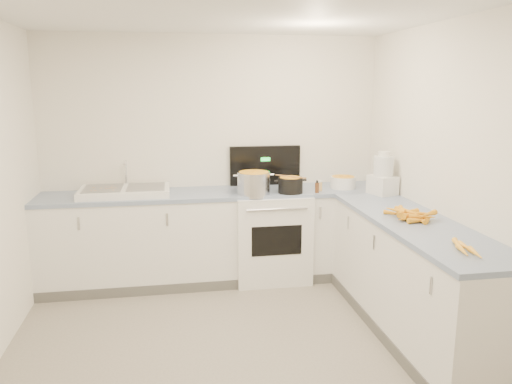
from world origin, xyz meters
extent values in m
cube|color=white|center=(0.00, 1.70, 0.45)|extent=(3.50, 0.60, 0.90)
cube|color=#7F92B5|center=(0.00, 1.70, 0.92)|extent=(3.50, 0.62, 0.04)
cube|color=white|center=(1.45, 0.30, 0.45)|extent=(0.60, 2.20, 0.90)
cube|color=#7F92B5|center=(1.45, 0.30, 0.92)|extent=(0.62, 2.20, 0.04)
cube|color=white|center=(0.55, 1.68, 0.45)|extent=(0.76, 0.65, 0.90)
cube|color=black|center=(0.55, 1.98, 1.15)|extent=(0.76, 0.05, 0.42)
cube|color=white|center=(-0.90, 1.70, 0.97)|extent=(0.86, 0.52, 0.07)
cube|color=slate|center=(-1.10, 1.70, 1.01)|extent=(0.36, 0.42, 0.01)
cube|color=slate|center=(-0.70, 1.70, 1.01)|extent=(0.36, 0.42, 0.01)
cylinder|color=silver|center=(-0.90, 1.92, 1.13)|extent=(0.03, 0.03, 0.24)
cylinder|color=silver|center=(0.35, 1.53, 1.04)|extent=(0.39, 0.39, 0.24)
cylinder|color=black|center=(0.72, 1.52, 1.01)|extent=(0.25, 0.25, 0.17)
cylinder|color=#AD7A47|center=(0.72, 1.52, 1.10)|extent=(0.26, 0.25, 0.01)
cylinder|color=white|center=(1.32, 1.65, 1.00)|extent=(0.31, 0.31, 0.12)
cylinder|color=#593319|center=(0.98, 1.47, 0.99)|extent=(0.04, 0.04, 0.10)
cylinder|color=#E5B266|center=(1.04, 1.56, 0.99)|extent=(0.05, 0.05, 0.09)
cube|color=white|center=(1.60, 1.30, 1.03)|extent=(0.27, 0.30, 0.18)
cylinder|color=silver|center=(1.60, 1.30, 1.22)|extent=(0.19, 0.19, 0.19)
cylinder|color=white|center=(1.60, 1.30, 1.34)|extent=(0.11, 0.11, 0.05)
cone|color=orange|center=(1.54, 0.29, 0.96)|extent=(0.16, 0.17, 0.04)
cone|color=orange|center=(1.44, 0.47, 0.96)|extent=(0.22, 0.10, 0.04)
cone|color=orange|center=(1.45, 0.41, 0.96)|extent=(0.19, 0.15, 0.05)
cone|color=orange|center=(1.36, 0.50, 0.96)|extent=(0.16, 0.15, 0.04)
cone|color=orange|center=(1.39, 0.31, 0.96)|extent=(0.21, 0.09, 0.05)
cone|color=orange|center=(1.38, 0.46, 0.97)|extent=(0.17, 0.09, 0.05)
cone|color=orange|center=(1.46, 0.46, 0.96)|extent=(0.20, 0.13, 0.05)
cone|color=orange|center=(1.43, 0.24, 0.96)|extent=(0.18, 0.05, 0.05)
cone|color=orange|center=(1.49, 0.46, 0.97)|extent=(0.16, 0.19, 0.05)
cone|color=orange|center=(1.41, 0.33, 0.96)|extent=(0.04, 0.17, 0.04)
cone|color=orange|center=(1.41, 0.32, 0.97)|extent=(0.08, 0.18, 0.05)
cone|color=orange|center=(1.51, 0.33, 0.96)|extent=(0.07, 0.17, 0.04)
cone|color=orange|center=(1.47, 0.27, 0.96)|extent=(0.06, 0.17, 0.04)
cone|color=orange|center=(1.40, 0.47, 0.99)|extent=(0.11, 0.21, 0.04)
cone|color=orange|center=(1.40, 0.36, 1.00)|extent=(0.19, 0.08, 0.04)
cone|color=orange|center=(1.47, 0.26, 0.99)|extent=(0.20, 0.11, 0.05)
cone|color=orange|center=(1.41, 0.41, 1.00)|extent=(0.13, 0.19, 0.04)
cone|color=orange|center=(1.32, 0.42, 1.01)|extent=(0.12, 0.18, 0.04)
cone|color=orange|center=(1.50, 0.29, 1.00)|extent=(0.18, 0.08, 0.04)
cone|color=orange|center=(1.40, 0.36, 1.01)|extent=(0.12, 0.22, 0.05)
cone|color=orange|center=(1.41, 0.34, 0.98)|extent=(0.18, 0.14, 0.05)
cone|color=orange|center=(1.36, 0.40, 0.99)|extent=(0.14, 0.19, 0.05)
cone|color=orange|center=(1.53, 0.27, 1.00)|extent=(0.20, 0.15, 0.05)
cone|color=#FFAD26|center=(1.41, -0.53, 0.96)|extent=(0.07, 0.19, 0.04)
cone|color=#FFAD26|center=(1.36, -0.47, 0.96)|extent=(0.09, 0.20, 0.04)
cone|color=#FFAD26|center=(1.42, -0.41, 0.96)|extent=(0.05, 0.17, 0.04)
cone|color=#FFAD26|center=(1.40, -0.35, 0.96)|extent=(0.10, 0.20, 0.04)
cube|color=tan|center=(-1.20, 1.57, 1.02)|extent=(0.02, 0.04, 0.00)
cube|color=tan|center=(-1.16, 1.78, 1.01)|extent=(0.03, 0.05, 0.00)
cube|color=tan|center=(-1.04, 1.68, 1.02)|extent=(0.04, 0.04, 0.00)
cube|color=tan|center=(-1.08, 1.77, 1.02)|extent=(0.04, 0.02, 0.00)
cube|color=tan|center=(-1.07, 1.65, 1.02)|extent=(0.03, 0.03, 0.00)
cube|color=tan|center=(-1.00, 1.68, 1.02)|extent=(0.05, 0.01, 0.00)
cube|color=tan|center=(-1.19, 1.71, 1.02)|extent=(0.03, 0.02, 0.00)
cube|color=tan|center=(-1.07, 1.58, 1.01)|extent=(0.05, 0.02, 0.00)
cube|color=tan|center=(-1.16, 1.59, 1.02)|extent=(0.03, 0.02, 0.00)
cube|color=tan|center=(-1.12, 1.69, 1.02)|extent=(0.02, 0.04, 0.00)
cube|color=tan|center=(-1.00, 1.63, 1.01)|extent=(0.05, 0.02, 0.00)
cube|color=tan|center=(-1.00, 1.58, 1.02)|extent=(0.01, 0.05, 0.00)
cube|color=tan|center=(-1.13, 1.63, 1.01)|extent=(0.03, 0.05, 0.00)
cube|color=tan|center=(-1.02, 1.77, 1.02)|extent=(0.03, 0.02, 0.00)
camera|label=1|loc=(-0.45, -3.22, 1.98)|focal=35.00mm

